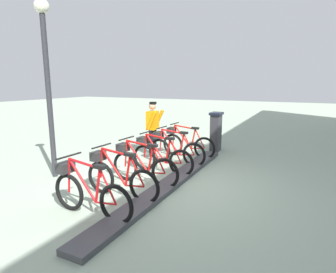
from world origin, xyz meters
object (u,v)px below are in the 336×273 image
payment_kiosk (216,131)px  bike_docked_2 (160,156)px  bike_docked_3 (141,165)px  bike_docked_4 (118,177)px  bike_docked_0 (186,143)px  bike_docked_1 (174,149)px  bike_docked_5 (88,192)px  lamp_post (46,65)px  worker_near_rack (153,127)px

payment_kiosk → bike_docked_2: 2.95m
bike_docked_3 → bike_docked_4: size_ratio=1.00×
bike_docked_0 → bike_docked_1: size_ratio=1.00×
bike_docked_0 → bike_docked_5: size_ratio=1.00×
bike_docked_1 → lamp_post: 3.78m
bike_docked_4 → bike_docked_5: 0.85m
bike_docked_3 → worker_near_rack: 2.53m
bike_docked_4 → lamp_post: (2.14, -0.35, 2.19)m
bike_docked_1 → bike_docked_5: (0.00, 3.41, 0.00)m
bike_docked_0 → lamp_post: (2.14, 3.06, 2.19)m
bike_docked_2 → bike_docked_5: same height
lamp_post → worker_near_rack: bearing=-112.5°
bike_docked_0 → bike_docked_1: (0.00, 0.85, 0.00)m
payment_kiosk → bike_docked_5: 5.47m
bike_docked_3 → worker_near_rack: bearing=-66.5°
bike_docked_0 → lamp_post: size_ratio=0.43×
bike_docked_5 → bike_docked_4: bearing=-90.0°
bike_docked_1 → bike_docked_3: size_ratio=1.00×
bike_docked_3 → bike_docked_1: bearing=-90.0°
payment_kiosk → bike_docked_2: size_ratio=0.74×
bike_docked_3 → bike_docked_5: (0.00, 1.71, 0.00)m
payment_kiosk → bike_docked_2: payment_kiosk is taller
bike_docked_0 → bike_docked_1: bearing=90.0°
bike_docked_4 → lamp_post: size_ratio=0.43×
bike_docked_5 → worker_near_rack: 4.13m
bike_docked_3 → bike_docked_5: same height
bike_docked_1 → worker_near_rack: (0.99, -0.57, 0.48)m
worker_near_rack → bike_docked_2: bearing=124.8°
bike_docked_1 → lamp_post: (2.14, 2.21, 2.19)m
bike_docked_0 → bike_docked_3: 2.56m
bike_docked_5 → lamp_post: 3.29m
bike_docked_5 → lamp_post: size_ratio=0.43×
payment_kiosk → lamp_post: bearing=57.4°
bike_docked_2 → payment_kiosk: bearing=-101.2°
bike_docked_2 → lamp_post: lamp_post is taller
payment_kiosk → bike_docked_4: (0.57, 4.58, -0.24)m
bike_docked_1 → bike_docked_2: (0.00, 0.85, 0.00)m
bike_docked_4 → bike_docked_5: size_ratio=1.00×
payment_kiosk → lamp_post: (2.71, 4.24, 1.96)m
bike_docked_4 → bike_docked_1: bearing=-90.0°
payment_kiosk → worker_near_rack: (1.56, 1.46, 0.24)m
bike_docked_2 → bike_docked_4: (0.00, 1.71, 0.00)m
worker_near_rack → bike_docked_5: bearing=103.9°
bike_docked_3 → bike_docked_4: same height
bike_docked_2 → bike_docked_5: 2.56m
worker_near_rack → bike_docked_0: bearing=-164.0°
bike_docked_3 → bike_docked_5: 1.71m
bike_docked_0 → bike_docked_3: same height
bike_docked_3 → bike_docked_5: bearing=90.0°
bike_docked_5 → lamp_post: (2.14, -1.20, 2.19)m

